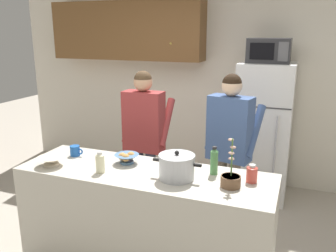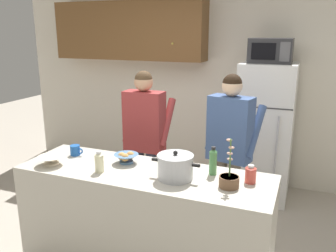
% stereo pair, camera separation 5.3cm
% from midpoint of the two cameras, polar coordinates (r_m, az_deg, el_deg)
% --- Properties ---
extents(back_wall_unit, '(6.00, 0.48, 2.60)m').
position_cam_midpoint_polar(back_wall_unit, '(4.96, 3.63, 8.56)').
color(back_wall_unit, silver).
rests_on(back_wall_unit, ground).
extents(kitchen_island, '(2.14, 0.68, 0.92)m').
position_cam_midpoint_polar(kitchen_island, '(3.15, -4.20, -15.06)').
color(kitchen_island, '#BCB7A8').
rests_on(kitchen_island, ground).
extents(refrigerator, '(0.64, 0.68, 1.68)m').
position_cam_midpoint_polar(refrigerator, '(4.49, 14.80, -0.90)').
color(refrigerator, white).
rests_on(refrigerator, ground).
extents(microwave, '(0.48, 0.37, 0.28)m').
position_cam_midpoint_polar(microwave, '(4.31, 15.66, 11.66)').
color(microwave, '#2D2D30').
rests_on(microwave, refrigerator).
extents(person_near_pot, '(0.50, 0.41, 1.65)m').
position_cam_midpoint_polar(person_near_pot, '(3.75, -4.27, -0.54)').
color(person_near_pot, '#33384C').
rests_on(person_near_pot, ground).
extents(person_by_sink, '(0.57, 0.50, 1.66)m').
position_cam_midpoint_polar(person_by_sink, '(3.51, 9.53, -1.79)').
color(person_by_sink, '#726656').
rests_on(person_by_sink, ground).
extents(cooking_pot, '(0.40, 0.29, 0.23)m').
position_cam_midpoint_polar(cooking_pot, '(2.77, 0.87, -6.58)').
color(cooking_pot, silver).
rests_on(cooking_pot, kitchen_island).
extents(coffee_mug, '(0.13, 0.09, 0.10)m').
position_cam_midpoint_polar(coffee_mug, '(3.40, -15.19, -3.88)').
color(coffee_mug, '#1E59B2').
rests_on(coffee_mug, kitchen_island).
extents(bread_bowl, '(0.22, 0.22, 0.10)m').
position_cam_midpoint_polar(bread_bowl, '(3.12, -7.18, -5.11)').
color(bread_bowl, '#4C7299').
rests_on(bread_bowl, kitchen_island).
extents(empty_bowl, '(0.23, 0.23, 0.08)m').
position_cam_midpoint_polar(empty_bowl, '(3.21, -18.80, -5.31)').
color(empty_bowl, beige).
rests_on(empty_bowl, kitchen_island).
extents(bottle_near_edge, '(0.06, 0.06, 0.23)m').
position_cam_midpoint_polar(bottle_near_edge, '(2.87, 6.93, -5.61)').
color(bottle_near_edge, '#4C8C4C').
rests_on(bottle_near_edge, kitchen_island).
extents(bottle_mid_counter, '(0.08, 0.08, 0.14)m').
position_cam_midpoint_polar(bottle_mid_counter, '(2.79, 12.86, -7.49)').
color(bottle_mid_counter, '#D84C3F').
rests_on(bottle_mid_counter, kitchen_island).
extents(bottle_far_corner, '(0.07, 0.07, 0.18)m').
position_cam_midpoint_polar(bottle_far_corner, '(2.95, -11.43, -5.78)').
color(bottle_far_corner, beige).
rests_on(bottle_far_corner, kitchen_island).
extents(potted_orchid, '(0.15, 0.15, 0.38)m').
position_cam_midpoint_polar(potted_orchid, '(2.68, 9.53, -8.45)').
color(potted_orchid, brown).
rests_on(potted_orchid, kitchen_island).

